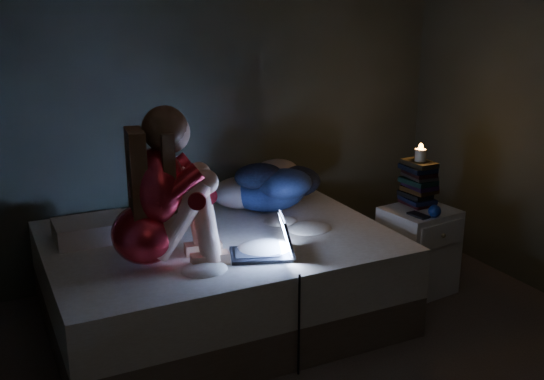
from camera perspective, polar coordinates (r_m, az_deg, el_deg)
wall_back at (r=4.39m, az=-5.88°, el=9.28°), size 3.60×0.02×2.60m
bed at (r=3.85m, az=-4.82°, el=-7.79°), size 1.95×1.47×0.54m
pillow at (r=3.79m, az=-15.93°, el=-3.46°), size 0.41×0.29×0.12m
woman at (r=3.23m, az=-11.60°, el=0.07°), size 0.55×0.40×0.84m
laptop at (r=3.39m, az=-1.04°, el=-4.13°), size 0.39×0.33×0.24m
clothes_pile at (r=4.19m, az=-0.34°, el=0.62°), size 0.55×0.45×0.32m
nightstand at (r=4.30m, az=12.94°, el=-5.30°), size 0.47×0.42×0.57m
book_stack at (r=4.25m, az=13.03°, el=0.64°), size 0.19×0.25×0.30m
candle at (r=4.20m, az=13.20°, el=3.13°), size 0.07×0.07×0.08m
phone at (r=4.07m, az=12.80°, el=-2.19°), size 0.07×0.14×0.01m
blue_orb at (r=4.05m, az=14.18°, el=-1.88°), size 0.08×0.08×0.08m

